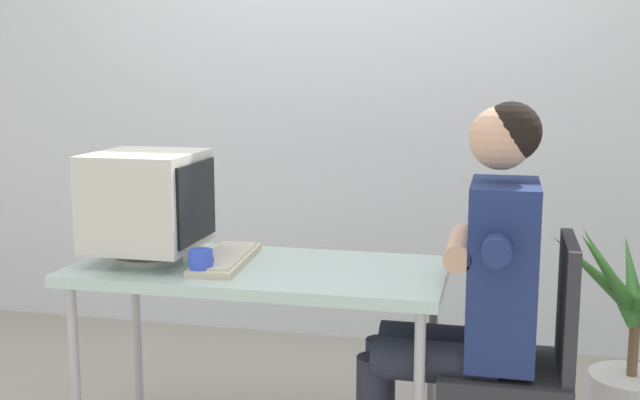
# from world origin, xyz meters

# --- Properties ---
(wall_back) EXTENTS (8.00, 0.10, 3.00)m
(wall_back) POSITION_xyz_m (0.30, 1.40, 1.50)
(wall_back) COLOR silver
(wall_back) RESTS_ON ground_plane
(desk) EXTENTS (1.35, 0.61, 0.73)m
(desk) POSITION_xyz_m (0.00, 0.00, 0.67)
(desk) COLOR #B7B7BC
(desk) RESTS_ON ground_plane
(crt_monitor) EXTENTS (0.39, 0.40, 0.40)m
(crt_monitor) POSITION_xyz_m (-0.42, -0.01, 0.95)
(crt_monitor) COLOR silver
(crt_monitor) RESTS_ON desk
(keyboard) EXTENTS (0.20, 0.48, 0.03)m
(keyboard) POSITION_xyz_m (-0.13, 0.02, 0.74)
(keyboard) COLOR beige
(keyboard) RESTS_ON desk
(office_chair) EXTENTS (0.43, 0.43, 0.89)m
(office_chair) POSITION_xyz_m (0.95, -0.04, 0.49)
(office_chair) COLOR #4C4C51
(office_chair) RESTS_ON ground_plane
(person_seated) EXTENTS (0.71, 0.57, 1.33)m
(person_seated) POSITION_xyz_m (0.76, -0.04, 0.72)
(person_seated) COLOR navy
(person_seated) RESTS_ON ground_plane
(potted_plant) EXTENTS (0.71, 0.78, 0.87)m
(potted_plant) POSITION_xyz_m (1.37, 0.48, 0.38)
(potted_plant) COLOR silver
(potted_plant) RESTS_ON ground_plane
(desk_mug) EXTENTS (0.08, 0.10, 0.09)m
(desk_mug) POSITION_xyz_m (-0.15, -0.17, 0.77)
(desk_mug) COLOR blue
(desk_mug) RESTS_ON desk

